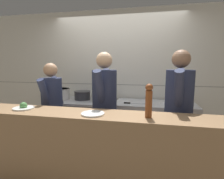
% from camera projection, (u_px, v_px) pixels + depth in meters
% --- Properties ---
extents(ground_plane, '(14.00, 14.00, 0.00)m').
position_uv_depth(ground_plane, '(102.00, 176.00, 2.45)').
color(ground_plane, '#7F705B').
extents(wall_back_tiled, '(8.00, 0.06, 2.60)m').
position_uv_depth(wall_back_tiled, '(118.00, 77.00, 3.51)').
color(wall_back_tiled, silver).
rests_on(wall_back_tiled, ground_plane).
extents(oven_range, '(1.22, 0.71, 0.88)m').
position_uv_depth(oven_range, '(82.00, 122.00, 3.38)').
color(oven_range, '#38383D').
rests_on(oven_range, ground_plane).
extents(prep_counter, '(1.37, 0.65, 0.89)m').
position_uv_depth(prep_counter, '(154.00, 128.00, 3.10)').
color(prep_counter, '#B7BABF').
rests_on(prep_counter, ground_plane).
extents(pass_counter, '(3.45, 0.45, 1.00)m').
position_uv_depth(pass_counter, '(102.00, 155.00, 2.05)').
color(pass_counter, '#93704C').
rests_on(pass_counter, ground_plane).
extents(stock_pot, '(0.35, 0.35, 0.21)m').
position_uv_depth(stock_pot, '(61.00, 94.00, 3.35)').
color(stock_pot, beige).
rests_on(stock_pot, oven_range).
extents(sauce_pot, '(0.32, 0.32, 0.16)m').
position_uv_depth(sauce_pot, '(82.00, 95.00, 3.35)').
color(sauce_pot, '#2D2D33').
rests_on(sauce_pot, oven_range).
extents(braising_pot, '(0.31, 0.31, 0.17)m').
position_uv_depth(braising_pot, '(99.00, 96.00, 3.19)').
color(braising_pot, beige).
rests_on(braising_pot, oven_range).
extents(mixing_bowl_steel, '(0.27, 0.27, 0.08)m').
position_uv_depth(mixing_bowl_steel, '(168.00, 102.00, 2.98)').
color(mixing_bowl_steel, '#B7BABF').
rests_on(mixing_bowl_steel, prep_counter).
extents(chefs_knife, '(0.40, 0.04, 0.02)m').
position_uv_depth(chefs_knife, '(133.00, 103.00, 2.98)').
color(chefs_knife, '#B7BABF').
rests_on(chefs_knife, prep_counter).
extents(plated_dish_main, '(0.26, 0.26, 0.09)m').
position_uv_depth(plated_dish_main, '(24.00, 107.00, 2.20)').
color(plated_dish_main, white).
rests_on(plated_dish_main, pass_counter).
extents(plated_dish_appetiser, '(0.26, 0.26, 0.02)m').
position_uv_depth(plated_dish_appetiser, '(93.00, 114.00, 1.95)').
color(plated_dish_appetiser, white).
rests_on(plated_dish_appetiser, pass_counter).
extents(pepper_mill, '(0.08, 0.08, 0.36)m').
position_uv_depth(pepper_mill, '(149.00, 100.00, 1.82)').
color(pepper_mill, brown).
rests_on(pepper_mill, pass_counter).
extents(chef_head_cook, '(0.34, 0.69, 1.57)m').
position_uv_depth(chef_head_cook, '(52.00, 108.00, 2.74)').
color(chef_head_cook, black).
rests_on(chef_head_cook, ground_plane).
extents(chef_sous, '(0.36, 0.75, 1.72)m').
position_uv_depth(chef_sous, '(105.00, 106.00, 2.53)').
color(chef_sous, black).
rests_on(chef_sous, ground_plane).
extents(chef_line, '(0.42, 0.76, 1.74)m').
position_uv_depth(chef_line, '(178.00, 110.00, 2.28)').
color(chef_line, black).
rests_on(chef_line, ground_plane).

